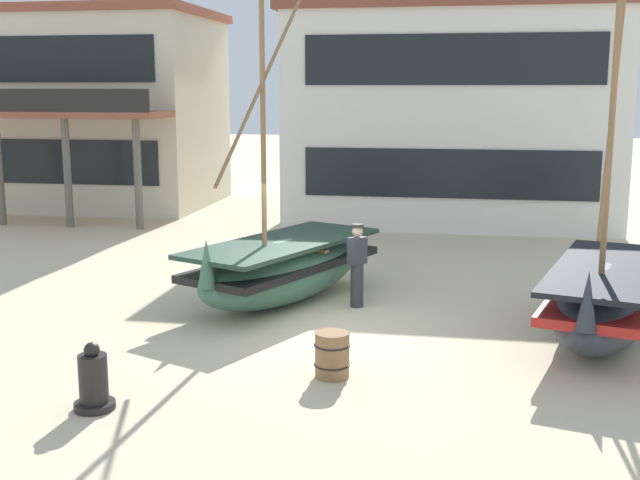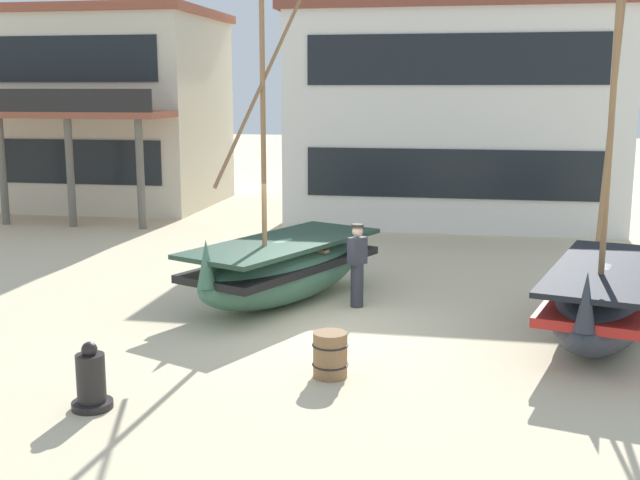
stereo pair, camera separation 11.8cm
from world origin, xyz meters
name	(u,v)px [view 1 (the left image)]	position (x,y,z in m)	size (l,w,h in m)	color
ground_plane	(311,323)	(0.00, 0.00, 0.00)	(120.00, 120.00, 0.00)	beige
fishing_boat_near_left	(282,268)	(-0.86, 1.44, 0.71)	(3.59, 5.06, 6.45)	#427056
fishing_boat_centre_large	(603,299)	(5.17, -0.04, 0.73)	(2.84, 5.04, 6.07)	#2D333D
fisherman_by_hull	(357,266)	(0.70, 1.31, 0.83)	(0.39, 0.42, 1.68)	#33333D
capstan_winch	(93,382)	(-2.18, -4.47, 0.38)	(0.56, 0.56, 0.95)	black
wooden_barrel	(332,355)	(0.83, -2.69, 0.35)	(0.56, 0.56, 0.70)	olive
harbor_building_main	(452,114)	(2.34, 13.13, 3.48)	(10.71, 6.87, 6.93)	white
harbor_building_annex	(99,109)	(-10.62, 14.05, 3.56)	(8.49, 8.62, 7.11)	beige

